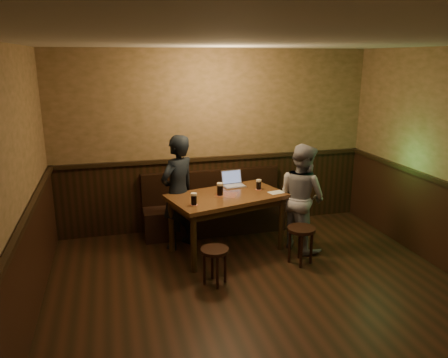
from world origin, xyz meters
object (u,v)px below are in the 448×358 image
(pint_mid, at_px, (220,189))
(person_suit, at_px, (178,192))
(laptop, at_px, (233,182))
(pint_right, at_px, (259,184))
(stool_left, at_px, (215,256))
(bench, at_px, (214,212))
(stool_right, at_px, (301,235))
(pub_table, at_px, (227,202))
(pint_left, at_px, (194,199))
(person_grey, at_px, (302,197))

(pint_mid, relative_size, person_suit, 0.11)
(laptop, bearing_deg, pint_mid, -132.86)
(pint_right, relative_size, person_suit, 0.09)
(laptop, bearing_deg, stool_left, -121.24)
(pint_mid, xyz_separation_m, pint_right, (0.60, 0.13, -0.02))
(bench, bearing_deg, pint_mid, -97.01)
(stool_right, bearing_deg, pub_table, 143.07)
(pub_table, bearing_deg, laptop, 47.58)
(stool_left, xyz_separation_m, stool_right, (1.24, 0.25, 0.04))
(pint_left, distance_m, person_grey, 1.59)
(person_suit, bearing_deg, stool_right, 110.75)
(stool_right, bearing_deg, pint_left, 166.59)
(pub_table, xyz_separation_m, laptop, (0.21, 0.40, 0.17))
(pint_left, relative_size, laptop, 0.47)
(stool_right, distance_m, person_grey, 0.63)
(laptop, bearing_deg, bench, 112.87)
(stool_left, distance_m, stool_right, 1.26)
(stool_right, height_order, pint_mid, pint_mid)
(pint_mid, distance_m, person_suit, 0.63)
(pint_left, height_order, laptop, laptop)
(stool_left, relative_size, pint_left, 2.87)
(person_suit, bearing_deg, pint_right, 133.91)
(stool_left, distance_m, pint_right, 1.45)
(stool_right, xyz_separation_m, pint_mid, (-0.94, 0.63, 0.52))
(bench, distance_m, pub_table, 0.87)
(pub_table, height_order, person_grey, person_grey)
(stool_left, distance_m, person_grey, 1.66)
(bench, xyz_separation_m, stool_left, (-0.39, -1.65, 0.06))
(pub_table, relative_size, pint_right, 11.61)
(bench, relative_size, stool_right, 4.35)
(stool_right, height_order, pint_right, pint_right)
(pint_mid, distance_m, person_grey, 1.17)
(stool_left, distance_m, pint_left, 0.81)
(bench, bearing_deg, pint_right, -51.66)
(pint_left, bearing_deg, pint_right, 22.76)
(stool_left, height_order, person_grey, person_grey)
(pint_left, bearing_deg, stool_right, -13.41)
(stool_right, xyz_separation_m, person_grey, (0.21, 0.47, 0.36))
(pint_left, distance_m, person_suit, 0.64)
(laptop, bearing_deg, stool_right, -64.70)
(pub_table, distance_m, stool_right, 1.11)
(stool_right, distance_m, pint_mid, 1.25)
(pint_right, distance_m, person_grey, 0.63)
(stool_left, height_order, pint_mid, pint_mid)
(pub_table, height_order, person_suit, person_suit)
(pub_table, distance_m, pint_left, 0.63)
(pub_table, xyz_separation_m, person_grey, (1.06, -0.16, 0.04))
(stool_right, distance_m, pint_left, 1.50)
(pub_table, bearing_deg, pint_mid, 171.18)
(pub_table, xyz_separation_m, stool_left, (-0.39, -0.89, -0.36))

